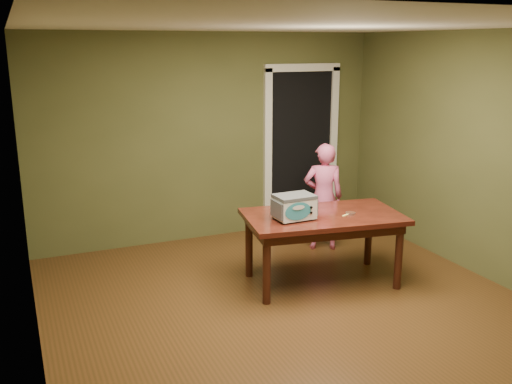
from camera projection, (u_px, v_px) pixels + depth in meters
floor at (300, 315)px, 5.31m from camera, size 5.00×5.00×0.00m
room_shell at (304, 133)px, 4.88m from camera, size 4.52×5.02×2.61m
doorway at (291, 146)px, 8.01m from camera, size 1.10×0.66×2.25m
dining_table at (323, 223)px, 5.89m from camera, size 1.72×1.14×0.75m
toy_oven at (294, 206)px, 5.66m from camera, size 0.42×0.29×0.25m
baking_pan at (351, 213)px, 5.86m from camera, size 0.10×0.10×0.02m
spatula at (348, 214)px, 5.85m from camera, size 0.17×0.09×0.01m
child at (323, 197)px, 6.89m from camera, size 0.56×0.48×1.31m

